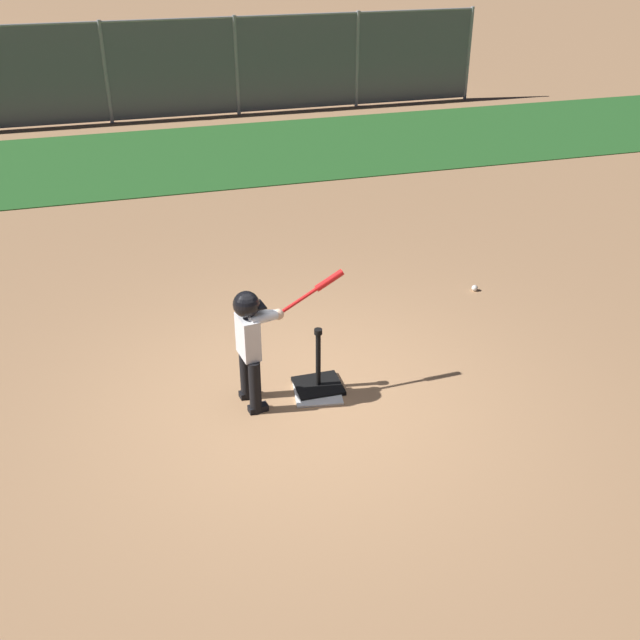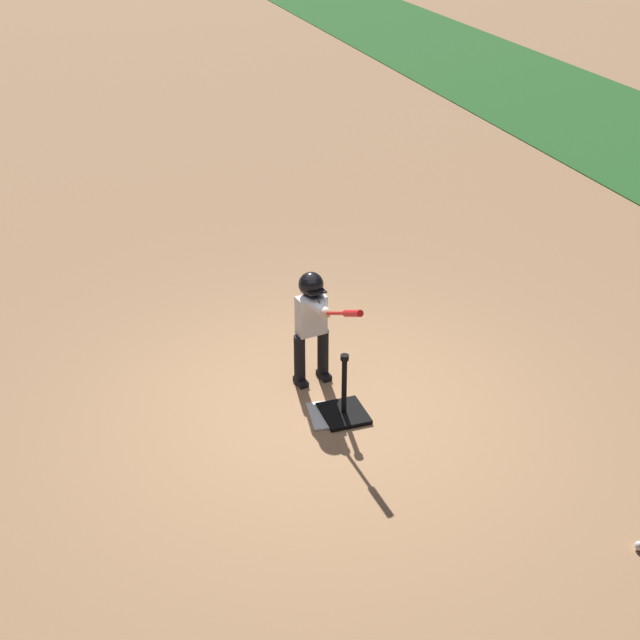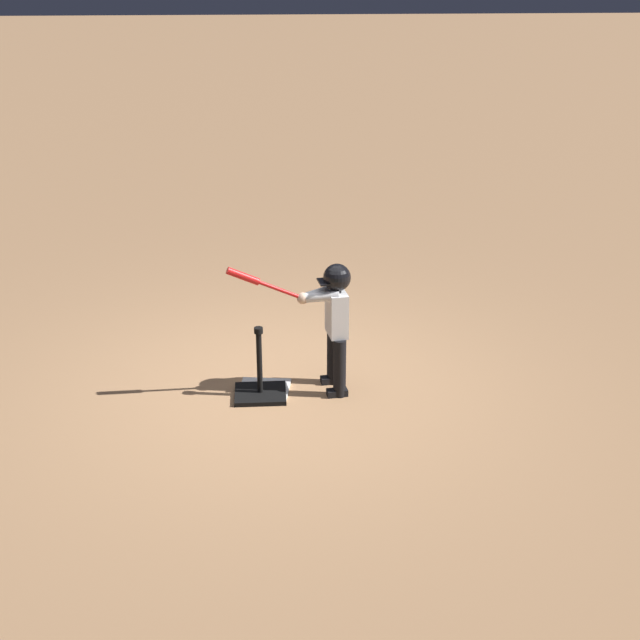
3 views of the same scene
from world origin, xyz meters
name	(u,v)px [view 2 (image 2 of 3)]	position (x,y,z in m)	size (l,w,h in m)	color
ground_plane	(320,411)	(0.00, 0.00, 0.00)	(90.00, 90.00, 0.00)	#AD7F56
home_plate	(333,414)	(0.10, 0.09, 0.01)	(0.44, 0.44, 0.02)	white
batting_tee	(344,408)	(0.13, 0.18, 0.08)	(0.44, 0.40, 0.65)	black
batter_child	(313,315)	(-0.51, 0.10, 0.75)	(1.05, 0.38, 1.21)	black
baseball	(640,546)	(2.51, 1.66, 0.04)	(0.07, 0.07, 0.07)	white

